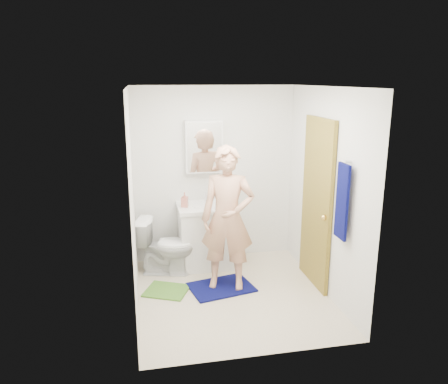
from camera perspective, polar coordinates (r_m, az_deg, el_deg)
The scene contains 22 objects.
floor at distance 5.32m, azimuth 1.12°, elevation -13.35°, with size 2.20×2.40×0.02m, color beige.
ceiling at distance 4.70m, azimuth 1.27°, elevation 13.72°, with size 2.20×2.40×0.02m, color white.
wall_back at distance 6.02m, azimuth -1.28°, elevation 2.31°, with size 2.20×0.02×2.40m, color silver.
wall_front at distance 3.75m, azimuth 5.17°, elevation -5.45°, with size 2.20×0.02×2.40m, color silver.
wall_left at distance 4.76m, azimuth -11.97°, elevation -1.34°, with size 0.02×2.40×2.40m, color silver.
wall_right at distance 5.21m, azimuth 13.19°, elevation -0.02°, with size 0.02×2.40×2.40m, color silver.
vanity_cabinet at distance 5.95m, azimuth -2.17°, elevation -5.90°, with size 0.75×0.55×0.80m, color white.
countertop at distance 5.81m, azimuth -2.21°, elevation -1.98°, with size 0.79×0.59×0.05m, color white.
sink_basin at distance 5.81m, azimuth -2.21°, elevation -1.83°, with size 0.40×0.40×0.03m, color white.
faucet at distance 5.96m, azimuth -2.49°, elevation -0.71°, with size 0.03×0.03×0.12m, color silver.
medicine_cabinet at distance 5.86m, azimuth -2.63°, elevation 5.93°, with size 0.50×0.12×0.70m, color white.
mirror_panel at distance 5.80m, azimuth -2.54°, elevation 5.84°, with size 0.46×0.01×0.66m, color white.
door at distance 5.37m, azimuth 12.00°, elevation -1.46°, with size 0.05×0.80×2.05m, color olive.
door_knob at distance 5.10m, azimuth 12.94°, elevation -3.26°, with size 0.07×0.07×0.07m, color gold.
towel at distance 4.67m, azimuth 15.17°, elevation -1.21°, with size 0.03×0.24×0.80m, color #080B4B.
towel_hook at distance 4.60m, azimuth 15.97°, elevation 3.86°, with size 0.02×0.02×0.06m, color silver.
toilet at distance 5.77m, azimuth -7.59°, elevation -7.01°, with size 0.41×0.72×0.74m, color white.
bath_mat at distance 5.46m, azimuth -0.36°, elevation -12.33°, with size 0.74×0.53×0.02m, color #080B4B.
green_rug at distance 5.42m, azimuth -7.50°, elevation -12.65°, with size 0.49×0.41×0.02m, color #4E842C.
soap_dispenser at distance 5.73m, azimuth -5.17°, elevation -1.00°, with size 0.09×0.09×0.19m, color #BC6857.
toothbrush_cup at distance 5.96m, azimuth 0.08°, elevation -0.84°, with size 0.11×0.11×0.09m, color #73387B.
man at distance 5.14m, azimuth 0.47°, elevation -3.49°, with size 0.63×0.41×1.73m, color tan.
Camera 1 is at (-1.01, -4.59, 2.48)m, focal length 35.00 mm.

